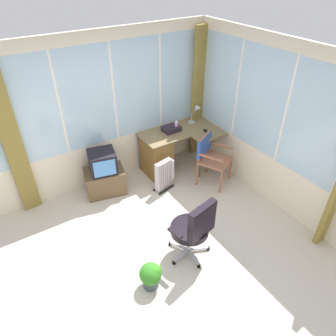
% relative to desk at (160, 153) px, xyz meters
% --- Properties ---
extents(ground, '(5.30, 4.87, 0.06)m').
position_rel_desk_xyz_m(ground, '(-1.05, -1.60, -0.44)').
color(ground, beige).
extents(north_window_panel, '(4.30, 0.07, 2.52)m').
position_rel_desk_xyz_m(north_window_panel, '(-1.05, 0.37, 0.85)').
color(north_window_panel, '#F1E2C4').
rests_on(north_window_panel, ground).
extents(east_window_panel, '(0.07, 3.87, 2.52)m').
position_rel_desk_xyz_m(east_window_panel, '(1.13, -1.60, 0.85)').
color(east_window_panel, '#F1E2C4').
rests_on(east_window_panel, ground).
extents(curtain_north_left, '(0.27, 0.09, 2.42)m').
position_rel_desk_xyz_m(curtain_north_left, '(-2.23, 0.29, 0.80)').
color(curtain_north_left, olive).
rests_on(curtain_north_left, ground).
extents(curtain_corner, '(0.27, 0.10, 2.42)m').
position_rel_desk_xyz_m(curtain_corner, '(1.00, 0.24, 0.80)').
color(curtain_corner, olive).
rests_on(curtain_corner, ground).
extents(desk, '(1.38, 0.88, 0.75)m').
position_rel_desk_xyz_m(desk, '(0.00, 0.00, 0.00)').
color(desk, olive).
rests_on(desk, ground).
extents(desk_lamp, '(0.24, 0.20, 0.35)m').
position_rel_desk_xyz_m(desk_lamp, '(0.85, 0.06, 0.57)').
color(desk_lamp, '#B2B7BC').
rests_on(desk_lamp, desk).
extents(tv_remote, '(0.08, 0.16, 0.02)m').
position_rel_desk_xyz_m(tv_remote, '(0.78, -0.32, 0.35)').
color(tv_remote, black).
rests_on(tv_remote, desk).
extents(spray_bottle, '(0.06, 0.06, 0.22)m').
position_rel_desk_xyz_m(spray_bottle, '(0.36, 0.01, 0.45)').
color(spray_bottle, pink).
rests_on(spray_bottle, desk).
extents(paper_tray, '(0.31, 0.24, 0.09)m').
position_rel_desk_xyz_m(paper_tray, '(0.28, 0.05, 0.39)').
color(paper_tray, '#271F27').
rests_on(paper_tray, desk).
extents(wooden_armchair, '(0.65, 0.65, 0.88)m').
position_rel_desk_xyz_m(wooden_armchair, '(0.58, -0.67, 0.16)').
color(wooden_armchair, '#9C6244').
rests_on(wooden_armchair, ground).
extents(office_chair, '(0.62, 0.57, 0.95)m').
position_rel_desk_xyz_m(office_chair, '(-0.65, -1.90, 0.13)').
color(office_chair, '#B7B7BF').
rests_on(office_chair, ground).
extents(tv_on_stand, '(0.72, 0.57, 0.79)m').
position_rel_desk_xyz_m(tv_on_stand, '(-1.07, 0.00, -0.06)').
color(tv_on_stand, brown).
rests_on(tv_on_stand, ground).
extents(space_heater, '(0.41, 0.24, 0.57)m').
position_rel_desk_xyz_m(space_heater, '(-0.18, -0.46, -0.12)').
color(space_heater, silver).
rests_on(space_heater, ground).
extents(potted_plant, '(0.27, 0.27, 0.36)m').
position_rel_desk_xyz_m(potted_plant, '(-1.35, -2.00, -0.20)').
color(potted_plant, '#3D4849').
rests_on(potted_plant, ground).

